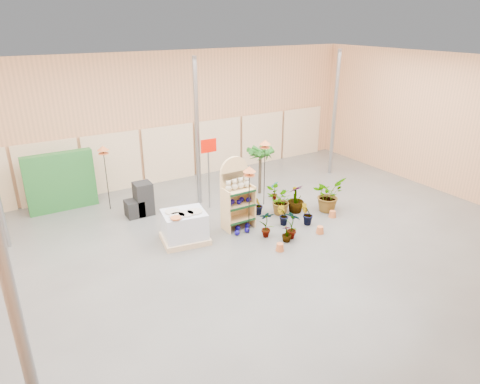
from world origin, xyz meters
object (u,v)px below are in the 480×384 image
object	(u,v)px
display_shelf	(236,196)
bird_table_front	(249,172)
pallet_stack	(184,227)
potted_plant_2	(280,201)

from	to	relation	value
display_shelf	bird_table_front	bearing A→B (deg)	-84.08
bird_table_front	pallet_stack	bearing A→B (deg)	163.23
display_shelf	potted_plant_2	distance (m)	1.59
pallet_stack	display_shelf	bearing A→B (deg)	12.01
display_shelf	potted_plant_2	size ratio (longest dim) A/B	2.36
pallet_stack	bird_table_front	world-z (taller)	bird_table_front
bird_table_front	potted_plant_2	world-z (taller)	bird_table_front
display_shelf	pallet_stack	size ratio (longest dim) A/B	1.54
pallet_stack	potted_plant_2	bearing A→B (deg)	10.32
potted_plant_2	bird_table_front	bearing A→B (deg)	-158.38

